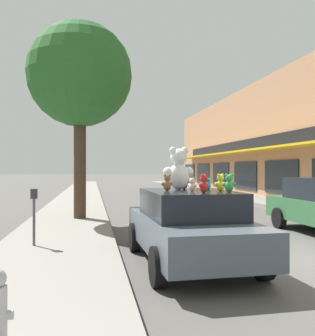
# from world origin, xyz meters

# --- Properties ---
(ground_plane) EXTENTS (260.00, 260.00, 0.00)m
(ground_plane) POSITION_xyz_m (0.00, 0.00, 0.00)
(ground_plane) COLOR #514F4C
(sidewalk_near) EXTENTS (2.71, 90.00, 0.16)m
(sidewalk_near) POSITION_xyz_m (-5.17, 0.00, 0.08)
(sidewalk_near) COLOR gray
(sidewalk_near) RESTS_ON ground_plane
(plush_art_car) EXTENTS (2.11, 4.27, 1.45)m
(plush_art_car) POSITION_xyz_m (-2.47, 0.36, 0.77)
(plush_art_car) COLOR #4C5660
(plush_art_car) RESTS_ON ground_plane
(teddy_bear_giant) EXTENTS (0.65, 0.40, 0.89)m
(teddy_bear_giant) POSITION_xyz_m (-2.59, 0.76, 1.88)
(teddy_bear_giant) COLOR white
(teddy_bear_giant) RESTS_ON plush_art_car
(teddy_bear_brown) EXTENTS (0.25, 0.17, 0.34)m
(teddy_bear_brown) POSITION_xyz_m (-2.91, 0.39, 1.61)
(teddy_bear_brown) COLOR olive
(teddy_bear_brown) RESTS_ON plush_art_car
(teddy_bear_teal) EXTENTS (0.17, 0.16, 0.25)m
(teddy_bear_teal) POSITION_xyz_m (-1.96, 0.71, 1.57)
(teddy_bear_teal) COLOR teal
(teddy_bear_teal) RESTS_ON plush_art_car
(teddy_bear_purple) EXTENTS (0.26, 0.19, 0.35)m
(teddy_bear_purple) POSITION_xyz_m (-2.42, 0.95, 1.62)
(teddy_bear_purple) COLOR purple
(teddy_bear_purple) RESTS_ON plush_art_car
(teddy_bear_red) EXTENTS (0.24, 0.23, 0.34)m
(teddy_bear_red) POSITION_xyz_m (-2.39, -0.37, 1.62)
(teddy_bear_red) COLOR red
(teddy_bear_red) RESTS_ON plush_art_car
(teddy_bear_green) EXTENTS (0.26, 0.19, 0.35)m
(teddy_bear_green) POSITION_xyz_m (-1.86, -0.23, 1.62)
(teddy_bear_green) COLOR green
(teddy_bear_green) RESTS_ON plush_art_car
(teddy_bear_cream) EXTENTS (0.18, 0.18, 0.26)m
(teddy_bear_cream) POSITION_xyz_m (-2.48, 0.11, 1.58)
(teddy_bear_cream) COLOR beige
(teddy_bear_cream) RESTS_ON plush_art_car
(teddy_bear_yellow) EXTENTS (0.26, 0.19, 0.34)m
(teddy_bear_yellow) POSITION_xyz_m (-1.94, 0.02, 1.62)
(teddy_bear_yellow) COLOR yellow
(teddy_bear_yellow) RESTS_ON plush_art_car
(street_tree) EXTENTS (3.65, 3.65, 6.86)m
(street_tree) POSITION_xyz_m (-4.79, 6.50, 5.15)
(street_tree) COLOR #473323
(street_tree) RESTS_ON sidewalk_near
(parking_meter) EXTENTS (0.14, 0.10, 1.27)m
(parking_meter) POSITION_xyz_m (-5.66, 1.90, 0.97)
(parking_meter) COLOR #4C4C51
(parking_meter) RESTS_ON sidewalk_near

